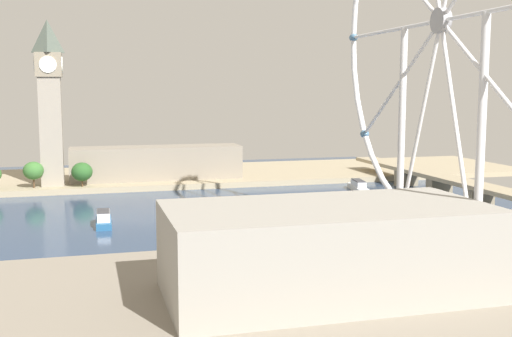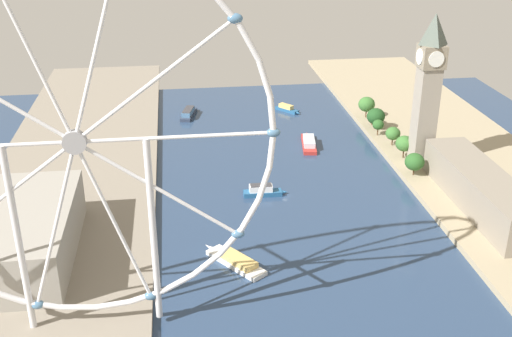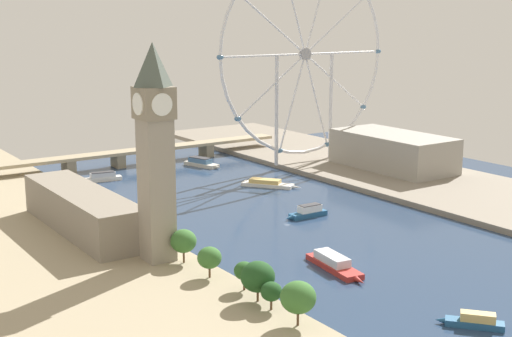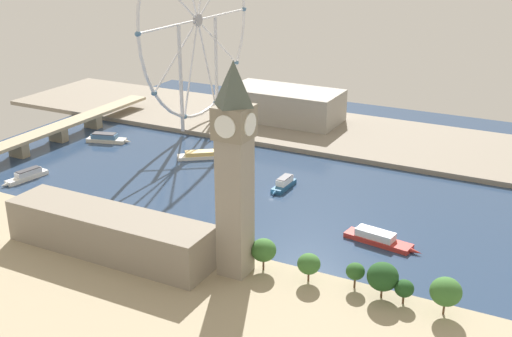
# 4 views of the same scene
# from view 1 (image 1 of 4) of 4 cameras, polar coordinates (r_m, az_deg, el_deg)

# --- Properties ---
(ground_plane) EXTENTS (393.94, 393.94, 0.00)m
(ground_plane) POSITION_cam_1_polar(r_m,az_deg,el_deg) (264.21, -13.33, -4.51)
(ground_plane) COLOR navy
(riverbank_left) EXTENTS (90.00, 520.00, 3.00)m
(riverbank_left) POSITION_cam_1_polar(r_m,az_deg,el_deg) (374.36, -13.93, -0.89)
(riverbank_left) COLOR tan
(riverbank_left) RESTS_ON ground_plane
(riverbank_right) EXTENTS (90.00, 520.00, 3.00)m
(riverbank_right) POSITION_cam_1_polar(r_m,az_deg,el_deg) (155.66, -11.87, -12.16)
(riverbank_right) COLOR gray
(riverbank_right) RESTS_ON ground_plane
(clock_tower) EXTENTS (13.82, 13.82, 84.79)m
(clock_tower) POSITION_cam_1_polar(r_m,az_deg,el_deg) (341.06, -18.17, 5.90)
(clock_tower) COLOR gray
(clock_tower) RESTS_ON riverbank_left
(parliament_block) EXTENTS (22.00, 93.60, 18.19)m
(parliament_block) POSITION_cam_1_polar(r_m,az_deg,el_deg) (354.95, -9.00, 0.53)
(parliament_block) COLOR gray
(parliament_block) RESTS_ON riverbank_left
(ferris_wheel) EXTENTS (133.14, 3.20, 135.46)m
(ferris_wheel) POSITION_cam_1_polar(r_m,az_deg,el_deg) (202.46, 16.40, 12.52)
(ferris_wheel) COLOR silver
(ferris_wheel) RESTS_ON riverbank_right
(riverside_hall) EXTENTS (38.66, 78.35, 21.88)m
(riverside_hall) POSITION_cam_1_polar(r_m,az_deg,el_deg) (155.03, 6.49, -7.33)
(riverside_hall) COLOR gray
(riverside_hall) RESTS_ON riverbank_right
(river_bridge) EXTENTS (205.94, 13.02, 10.42)m
(river_bridge) POSITION_cam_1_polar(r_m,az_deg,el_deg) (312.83, 17.87, -1.41)
(river_bridge) COLOR tan
(river_bridge) RESTS_ON ground_plane
(tour_boat_0) EXTENTS (28.97, 9.41, 5.63)m
(tour_boat_0) POSITION_cam_1_polar(r_m,az_deg,el_deg) (334.89, 9.20, -1.57)
(tour_boat_0) COLOR white
(tour_boat_0) RESTS_ON ground_plane
(tour_boat_1) EXTENTS (25.17, 31.49, 4.33)m
(tour_boat_1) POSITION_cam_1_polar(r_m,az_deg,el_deg) (242.35, 1.82, -4.94)
(tour_boat_1) COLOR white
(tour_boat_1) RESTS_ON ground_plane
(tour_boat_2) EXTENTS (23.41, 6.17, 6.16)m
(tour_boat_2) POSITION_cam_1_polar(r_m,az_deg,el_deg) (252.28, -13.64, -4.50)
(tour_boat_2) COLOR #235684
(tour_boat_2) RESTS_ON ground_plane
(tour_boat_4) EXTENTS (14.48, 29.91, 5.86)m
(tour_boat_4) POSITION_cam_1_polar(r_m,az_deg,el_deg) (273.84, 16.13, -3.68)
(tour_boat_4) COLOR beige
(tour_boat_4) RESTS_ON ground_plane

